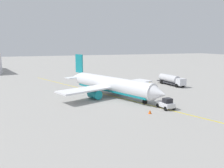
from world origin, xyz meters
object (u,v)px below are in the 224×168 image
Objects in this scene: refueling_worker at (149,85)px; safety_cone_nose at (161,101)px; fuel_tanker at (171,80)px; safety_cone_wingtip at (150,112)px; airplane at (111,85)px.

refueling_worker is 18.24m from safety_cone_nose.
fuel_tanker is 8.27m from refueling_worker.
safety_cone_nose is at bearing 135.26° from safety_cone_wingtip.
safety_cone_wingtip is (24.60, -21.33, -1.38)m from fuel_tanker.
safety_cone_nose is (10.30, 8.07, -2.40)m from airplane.
airplane is at bearing -71.40° from fuel_tanker.
fuel_tanker reaches higher than refueling_worker.
fuel_tanker is at bearing 96.89° from refueling_worker.
fuel_tanker is at bearing 108.60° from airplane.
airplane reaches higher than safety_cone_nose.
refueling_worker is (-6.70, 14.67, -1.87)m from airplane.
airplane is 2.83× the size of fuel_tanker.
fuel_tanker is at bearing 139.08° from safety_cone_wingtip.
safety_cone_wingtip is at bearing -29.14° from refueling_worker.
fuel_tanker is 15.86× the size of safety_cone_wingtip.
refueling_worker is at bearing 150.86° from safety_cone_wingtip.
safety_cone_wingtip is at bearing 5.08° from airplane.
fuel_tanker reaches higher than safety_cone_nose.
safety_cone_wingtip reaches higher than safety_cone_nose.
safety_cone_wingtip is (16.92, 1.50, -2.33)m from airplane.
safety_cone_nose is at bearing -39.39° from fuel_tanker.
safety_cone_nose is at bearing -21.22° from refueling_worker.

